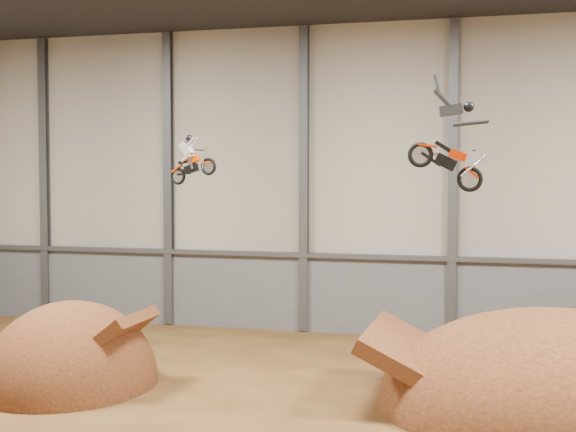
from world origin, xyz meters
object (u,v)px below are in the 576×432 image
object	(u,v)px
fmx_rider_a	(195,155)
fmx_rider_b	(440,133)
landing_ramp	(555,411)
takeoff_ramp	(70,386)

from	to	relation	value
fmx_rider_a	fmx_rider_b	size ratio (longest dim) A/B	0.61
fmx_rider_a	fmx_rider_b	bearing A→B (deg)	-2.10
landing_ramp	fmx_rider_a	bearing A→B (deg)	-179.54
fmx_rider_a	takeoff_ramp	bearing A→B (deg)	-154.48
takeoff_ramp	landing_ramp	xyz separation A→B (m)	(15.87, 1.15, 0.00)
takeoff_ramp	fmx_rider_b	size ratio (longest dim) A/B	2.22
takeoff_ramp	landing_ramp	world-z (taller)	landing_ramp
takeoff_ramp	fmx_rider_a	xyz separation A→B (m)	(4.20, 1.05, 7.89)
takeoff_ramp	fmx_rider_a	size ratio (longest dim) A/B	3.65
landing_ramp	fmx_rider_b	bearing A→B (deg)	-148.34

